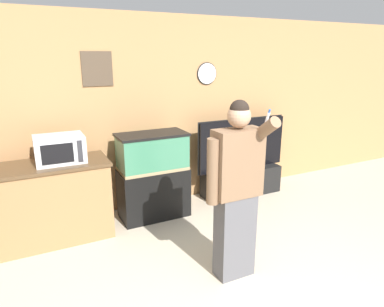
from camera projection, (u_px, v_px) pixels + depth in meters
wall_back_paneled at (162, 113)px, 4.74m from camera, size 10.00×0.08×2.60m
counter_island at (48, 203)px, 3.88m from camera, size 1.40×0.61×0.92m
microwave at (60, 149)px, 3.80m from camera, size 0.52×0.40×0.30m
aquarium_on_stand at (153, 176)px, 4.44m from camera, size 0.88×0.46×1.13m
tv_on_stand at (241, 172)px, 5.23m from camera, size 1.47×0.40×1.18m
person_standing at (236, 190)px, 3.13m from camera, size 0.54×0.41×1.71m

